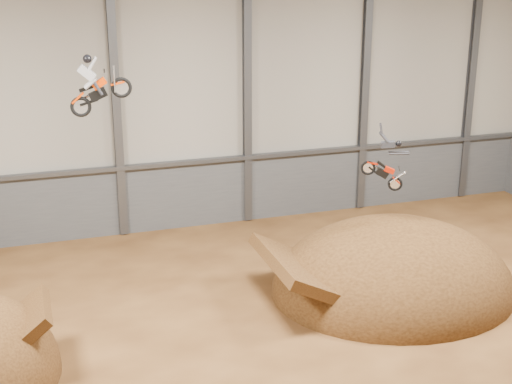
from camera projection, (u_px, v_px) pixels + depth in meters
floor at (285, 373)px, 24.25m from camera, size 40.00×40.00×0.00m
back_wall at (182, 95)px, 35.65m from camera, size 40.00×0.10×14.00m
lower_band_back at (186, 195)px, 37.18m from camera, size 39.80×0.18×3.50m
steel_rail at (186, 162)px, 36.49m from camera, size 39.80×0.35×0.20m
steel_column_2 at (116, 99)px, 34.48m from camera, size 0.40×0.36×13.90m
steel_column_3 at (247, 92)px, 36.45m from camera, size 0.40×0.36×13.90m
steel_column_4 at (365, 85)px, 38.43m from camera, size 0.40×0.36×13.90m
steel_column_5 at (471, 79)px, 40.41m from camera, size 0.40×0.36×13.90m
landing_ramp at (392, 290)px, 30.45m from camera, size 10.48×9.27×6.05m
fmx_rider_a at (104, 77)px, 25.55m from camera, size 3.08×1.22×2.88m
fmx_rider_b at (379, 157)px, 28.71m from camera, size 3.20×2.04×3.07m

